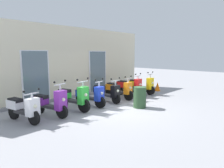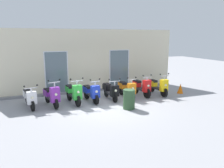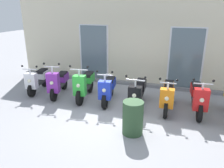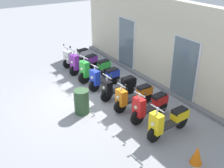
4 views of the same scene
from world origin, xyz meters
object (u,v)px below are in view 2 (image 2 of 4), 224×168
object	(u,v)px
scooter_blue	(91,92)
scooter_red	(141,87)
scooter_orange	(127,89)
scooter_black	(110,90)
scooter_white	(29,98)
traffic_cone	(180,89)
trash_bin	(129,99)
scooter_purple	(51,95)
scooter_yellow	(158,86)
scooter_green	(73,93)

from	to	relation	value
scooter_blue	scooter_red	world-z (taller)	scooter_red
scooter_orange	scooter_red	distance (m)	0.85
scooter_blue	scooter_black	bearing A→B (deg)	1.47
scooter_orange	scooter_white	bearing A→B (deg)	179.89
scooter_blue	traffic_cone	world-z (taller)	scooter_blue
scooter_orange	trash_bin	world-z (taller)	scooter_orange
scooter_purple	scooter_yellow	bearing A→B (deg)	0.13
scooter_white	traffic_cone	world-z (taller)	scooter_white
scooter_green	scooter_blue	size ratio (longest dim) A/B	1.10
traffic_cone	scooter_white	bearing A→B (deg)	177.90
scooter_purple	scooter_green	distance (m)	0.99
scooter_purple	trash_bin	xyz separation A→B (m)	(3.04, -1.58, -0.06)
scooter_white	scooter_yellow	size ratio (longest dim) A/B	0.93
traffic_cone	trash_bin	bearing A→B (deg)	-159.74
scooter_purple	scooter_orange	size ratio (longest dim) A/B	0.95
scooter_blue	scooter_red	xyz separation A→B (m)	(2.72, 0.07, 0.04)
scooter_black	scooter_red	distance (m)	1.74
scooter_green	scooter_orange	size ratio (longest dim) A/B	1.02
scooter_orange	traffic_cone	distance (m)	3.13
scooter_yellow	traffic_cone	distance (m)	1.34
scooter_green	trash_bin	world-z (taller)	scooter_green
scooter_red	trash_bin	size ratio (longest dim) A/B	1.91
scooter_black	scooter_orange	distance (m)	0.89
scooter_orange	scooter_yellow	bearing A→B (deg)	-2.16
scooter_purple	scooter_black	xyz separation A→B (m)	(2.81, 0.04, -0.02)
scooter_green	trash_bin	bearing A→B (deg)	-38.26
scooter_black	scooter_yellow	world-z (taller)	scooter_yellow
scooter_green	scooter_orange	distance (m)	2.71
scooter_white	trash_bin	size ratio (longest dim) A/B	1.79
scooter_white	scooter_red	world-z (taller)	scooter_red
scooter_purple	scooter_red	bearing A→B (deg)	1.15
scooter_black	trash_bin	xyz separation A→B (m)	(0.23, -1.63, -0.05)
scooter_purple	scooter_green	xyz separation A→B (m)	(0.99, 0.04, 0.01)
scooter_black	scooter_red	world-z (taller)	scooter_red
scooter_orange	traffic_cone	bearing A→B (deg)	-5.04
scooter_orange	scooter_yellow	distance (m)	1.80
scooter_orange	traffic_cone	xyz separation A→B (m)	(3.11, -0.27, -0.20)
scooter_white	scooter_orange	distance (m)	4.61
scooter_green	scooter_black	xyz separation A→B (m)	(1.82, 0.01, -0.03)
scooter_purple	traffic_cone	xyz separation A→B (m)	(6.81, -0.19, -0.22)
scooter_purple	scooter_black	size ratio (longest dim) A/B	1.00
scooter_blue	scooter_orange	distance (m)	1.88
scooter_blue	traffic_cone	bearing A→B (deg)	-2.42
scooter_white	scooter_red	size ratio (longest dim) A/B	0.94
scooter_purple	traffic_cone	size ratio (longest dim) A/B	3.00
traffic_cone	trash_bin	distance (m)	4.02
scooter_red	trash_bin	bearing A→B (deg)	-131.88
scooter_black	trash_bin	world-z (taller)	scooter_black
scooter_red	traffic_cone	distance (m)	2.29
scooter_black	scooter_orange	size ratio (longest dim) A/B	0.95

